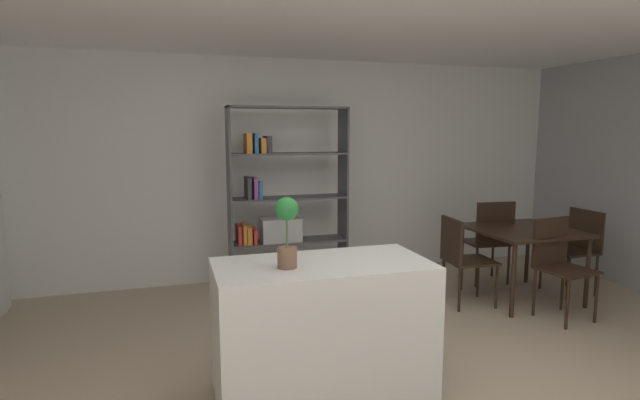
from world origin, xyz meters
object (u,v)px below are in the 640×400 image
kitchen_island (322,330)px  dining_chair_island_side (461,254)px  dining_table (523,236)px  potted_plant_on_island (287,227)px  dining_chair_window_side (577,243)px  open_bookshelf (280,203)px  dining_chair_near (558,259)px  dining_chair_far (491,235)px

kitchen_island → dining_chair_island_side: kitchen_island is taller
dining_table → potted_plant_on_island: bearing=-155.5°
dining_chair_window_side → open_bookshelf: bearing=-111.5°
open_bookshelf → dining_chair_window_side: open_bookshelf is taller
potted_plant_on_island → dining_chair_near: size_ratio=0.48×
open_bookshelf → dining_chair_island_side: bearing=-35.2°
dining_chair_far → potted_plant_on_island: bearing=38.4°
kitchen_island → dining_table: 2.83m
open_bookshelf → dining_chair_island_side: (1.60, -1.13, -0.42)m
dining_table → dining_chair_near: 0.53m
dining_chair_near → kitchen_island: bearing=-171.7°
kitchen_island → open_bookshelf: bearing=84.3°
dining_chair_island_side → dining_chair_far: size_ratio=0.93×
kitchen_island → potted_plant_on_island: 0.75m
open_bookshelf → dining_chair_near: size_ratio=2.15×
dining_chair_island_side → dining_chair_window_side: 1.43m
kitchen_island → potted_plant_on_island: bearing=-168.6°
potted_plant_on_island → dining_chair_far: size_ratio=0.46×
dining_chair_far → dining_chair_near: (-0.00, -1.03, -0.02)m
kitchen_island → dining_chair_far: dining_chair_far is taller
dining_table → dining_chair_near: (-0.01, -0.51, -0.11)m
dining_chair_island_side → dining_chair_near: size_ratio=0.96×
open_bookshelf → dining_chair_island_side: 2.00m
open_bookshelf → dining_chair_near: open_bookshelf is taller
dining_chair_island_side → dining_chair_far: (0.70, 0.50, 0.04)m
open_bookshelf → dining_chair_far: 2.41m
dining_chair_window_side → dining_chair_near: dining_chair_near is taller
potted_plant_on_island → dining_chair_near: (2.78, 0.76, -0.60)m
dining_chair_island_side → dining_chair_near: dining_chair_near is taller
dining_chair_window_side → dining_chair_far: size_ratio=0.94×
potted_plant_on_island → open_bookshelf: bearing=78.7°
kitchen_island → dining_chair_near: dining_chair_near is taller
potted_plant_on_island → open_bookshelf: open_bookshelf is taller
potted_plant_on_island → open_bookshelf: (0.48, 2.41, -0.21)m
potted_plant_on_island → dining_chair_far: (2.78, 1.78, -0.59)m
dining_chair_far → dining_chair_island_side: bearing=41.3°
dining_chair_far → dining_chair_near: 1.03m
potted_plant_on_island → dining_chair_far: potted_plant_on_island is taller
kitchen_island → potted_plant_on_island: (-0.24, -0.05, 0.71)m
dining_chair_window_side → dining_chair_near: bearing=-55.4°
dining_chair_island_side → open_bookshelf: bearing=59.5°
potted_plant_on_island → dining_chair_far: bearing=32.7°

